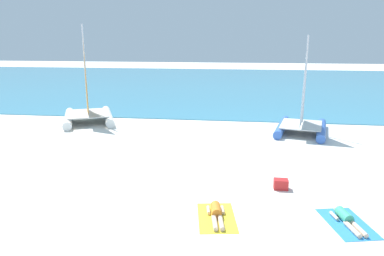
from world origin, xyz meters
name	(u,v)px	position (x,y,z in m)	size (l,w,h in m)	color
ground_plane	(202,130)	(0.00, 10.00, 0.00)	(120.00, 120.00, 0.00)	white
ocean_water	(222,83)	(0.00, 32.55, 0.03)	(120.00, 40.00, 0.05)	teal
sailboat_white	(88,108)	(-7.44, 11.17, 0.91)	(4.62, 5.48, 6.10)	white
sailboat_blue	(302,119)	(5.62, 10.08, 0.81)	(3.46, 4.61, 5.40)	blue
towel_left	(217,217)	(1.57, -0.52, 0.01)	(1.10, 1.90, 0.01)	yellow
sunbather_left	(216,213)	(1.56, -0.45, 0.13)	(0.64, 1.57, 0.30)	orange
towel_right	(347,223)	(5.36, -0.37, 0.01)	(1.10, 1.90, 0.01)	#338CD8
sunbather_right	(346,218)	(5.34, -0.31, 0.13)	(0.74, 1.56, 0.30)	#3FB28C
cooler_box	(281,184)	(3.70, 1.92, 0.18)	(0.50, 0.36, 0.36)	red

